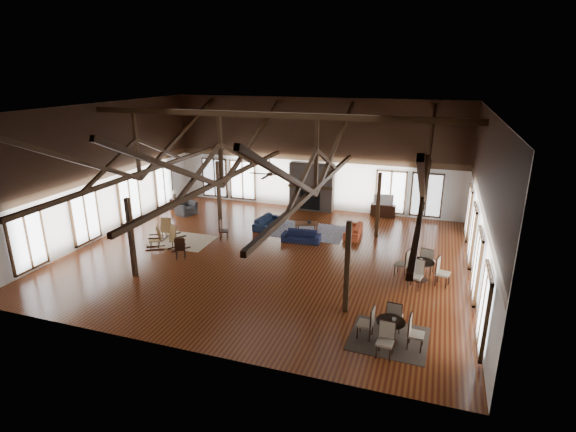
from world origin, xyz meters
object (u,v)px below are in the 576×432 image
(sofa_orange, at_px, (353,230))
(armchair, at_px, (185,208))
(tv_console, at_px, (383,210))
(sofa_navy_front, at_px, (301,236))
(sofa_navy_left, at_px, (267,222))
(cafe_table_near, at_px, (390,327))
(coffee_table, at_px, (307,224))
(cafe_table_far, at_px, (422,267))

(sofa_orange, bearing_deg, armchair, -93.75)
(armchair, distance_m, tv_console, 10.50)
(sofa_navy_front, xyz_separation_m, sofa_orange, (2.07, 1.53, 0.00))
(sofa_navy_left, bearing_deg, cafe_table_near, -131.98)
(coffee_table, bearing_deg, tv_console, 30.14)
(sofa_navy_left, relative_size, cafe_table_near, 0.95)
(cafe_table_near, height_order, cafe_table_far, cafe_table_far)
(cafe_table_far, bearing_deg, sofa_navy_left, 153.98)
(sofa_navy_front, bearing_deg, cafe_table_far, -27.55)
(sofa_navy_left, relative_size, armchair, 1.79)
(sofa_navy_left, distance_m, cafe_table_far, 8.29)
(sofa_navy_left, bearing_deg, sofa_navy_front, -114.08)
(sofa_navy_front, height_order, cafe_table_far, cafe_table_far)
(sofa_navy_front, distance_m, tv_console, 5.74)
(coffee_table, relative_size, cafe_table_far, 0.59)
(coffee_table, bearing_deg, armchair, 158.32)
(armchair, xyz_separation_m, tv_console, (10.06, 3.01, -0.01))
(coffee_table, height_order, tv_console, tv_console)
(sofa_navy_front, distance_m, sofa_navy_left, 2.51)
(sofa_orange, distance_m, armchair, 9.12)
(cafe_table_far, bearing_deg, armchair, 161.27)
(sofa_orange, bearing_deg, cafe_table_far, 38.54)
(sofa_navy_left, height_order, tv_console, tv_console)
(sofa_navy_front, relative_size, cafe_table_near, 0.91)
(sofa_navy_left, relative_size, coffee_table, 1.48)
(coffee_table, bearing_deg, sofa_navy_left, 164.14)
(cafe_table_far, height_order, tv_console, cafe_table_far)
(cafe_table_near, height_order, tv_console, cafe_table_near)
(sofa_navy_left, relative_size, tv_console, 1.42)
(sofa_orange, distance_m, cafe_table_near, 8.64)
(cafe_table_far, bearing_deg, tv_console, 107.63)
(cafe_table_near, bearing_deg, armchair, 143.76)
(sofa_orange, xyz_separation_m, tv_console, (0.95, 3.35, 0.06))
(sofa_navy_left, distance_m, cafe_table_near, 10.52)
(sofa_navy_left, xyz_separation_m, cafe_table_near, (6.80, -8.03, 0.23))
(sofa_navy_front, height_order, cafe_table_near, cafe_table_near)
(cafe_table_near, distance_m, cafe_table_far, 4.44)
(armchair, bearing_deg, sofa_orange, -73.94)
(cafe_table_far, bearing_deg, sofa_orange, 130.13)
(armchair, relative_size, tv_console, 0.79)
(armchair, relative_size, cafe_table_near, 0.53)
(cafe_table_near, bearing_deg, tv_console, 98.05)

